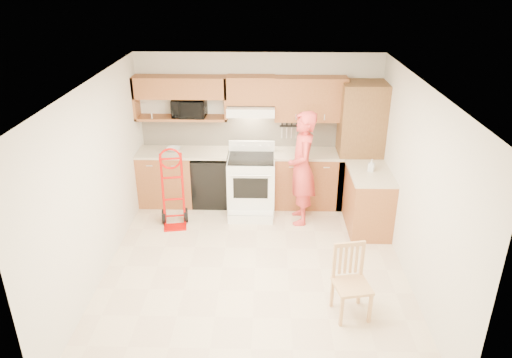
{
  "coord_description": "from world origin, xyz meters",
  "views": [
    {
      "loc": [
        0.15,
        -5.41,
        3.77
      ],
      "look_at": [
        0.0,
        0.5,
        1.1
      ],
      "focal_mm": 33.55,
      "sensor_mm": 36.0,
      "label": 1
    }
  ],
  "objects_px": {
    "microwave": "(189,108)",
    "dining_chair": "(352,283)",
    "hand_truck": "(173,192)",
    "range": "(251,181)",
    "person": "(302,168)"
  },
  "relations": [
    {
      "from": "range",
      "to": "hand_truck",
      "type": "relative_size",
      "value": 0.96
    },
    {
      "from": "hand_truck",
      "to": "range",
      "type": "bearing_deg",
      "value": 13.29
    },
    {
      "from": "microwave",
      "to": "dining_chair",
      "type": "bearing_deg",
      "value": -49.41
    },
    {
      "from": "person",
      "to": "range",
      "type": "bearing_deg",
      "value": -112.89
    },
    {
      "from": "microwave",
      "to": "person",
      "type": "height_order",
      "value": "person"
    },
    {
      "from": "microwave",
      "to": "person",
      "type": "distance_m",
      "value": 2.08
    },
    {
      "from": "dining_chair",
      "to": "person",
      "type": "bearing_deg",
      "value": 90.18
    },
    {
      "from": "range",
      "to": "person",
      "type": "bearing_deg",
      "value": -19.61
    },
    {
      "from": "microwave",
      "to": "range",
      "type": "xyz_separation_m",
      "value": [
        1.01,
        -0.45,
        -1.08
      ]
    },
    {
      "from": "person",
      "to": "dining_chair",
      "type": "bearing_deg",
      "value": 8.07
    },
    {
      "from": "person",
      "to": "hand_truck",
      "type": "bearing_deg",
      "value": -87.19
    },
    {
      "from": "range",
      "to": "person",
      "type": "height_order",
      "value": "person"
    },
    {
      "from": "hand_truck",
      "to": "microwave",
      "type": "bearing_deg",
      "value": 70.54
    },
    {
      "from": "person",
      "to": "hand_truck",
      "type": "xyz_separation_m",
      "value": [
        -1.98,
        -0.21,
        -0.32
      ]
    },
    {
      "from": "range",
      "to": "dining_chair",
      "type": "height_order",
      "value": "range"
    }
  ]
}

